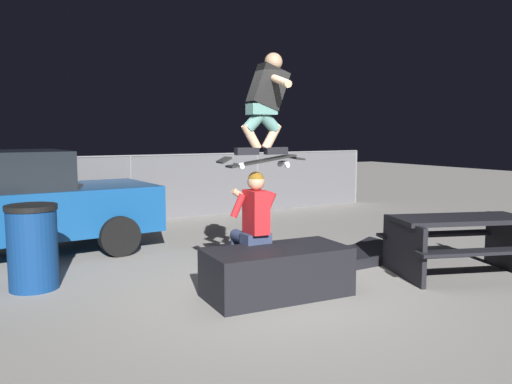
% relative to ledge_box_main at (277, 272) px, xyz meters
% --- Properties ---
extents(ground_plane, '(40.00, 40.00, 0.00)m').
position_rel_ledge_box_main_xyz_m(ground_plane, '(0.06, 0.13, -0.27)').
color(ground_plane, gray).
extents(ledge_box_main, '(1.65, 0.89, 0.54)m').
position_rel_ledge_box_main_xyz_m(ledge_box_main, '(0.00, 0.00, 0.00)').
color(ledge_box_main, black).
rests_on(ledge_box_main, ground).
extents(person_sitting_on_ledge, '(0.60, 0.77, 1.38)m').
position_rel_ledge_box_main_xyz_m(person_sitting_on_ledge, '(-0.06, 0.46, 0.51)').
color(person_sitting_on_ledge, '#2D3856').
rests_on(person_sitting_on_ledge, ground).
extents(skateboard, '(1.03, 0.29, 0.14)m').
position_rel_ledge_box_main_xyz_m(skateboard, '(-0.08, 0.20, 1.23)').
color(skateboard, black).
extents(skater_airborne, '(0.63, 0.89, 1.12)m').
position_rel_ledge_box_main_xyz_m(skater_airborne, '(-0.03, 0.19, 1.92)').
color(skater_airborne, black).
extents(kicker_ramp, '(1.07, 0.78, 0.31)m').
position_rel_ledge_box_main_xyz_m(kicker_ramp, '(1.92, 0.76, -0.22)').
color(kicker_ramp, black).
rests_on(kicker_ramp, ground).
extents(picnic_table_back, '(2.06, 1.84, 0.75)m').
position_rel_ledge_box_main_xyz_m(picnic_table_back, '(2.52, -0.42, 0.23)').
color(picnic_table_back, black).
rests_on(picnic_table_back, ground).
extents(trash_bin, '(0.58, 0.58, 0.99)m').
position_rel_ledge_box_main_xyz_m(trash_bin, '(-2.32, 1.66, 0.23)').
color(trash_bin, navy).
rests_on(trash_bin, ground).
extents(fence_back, '(12.05, 0.05, 1.37)m').
position_rel_ledge_box_main_xyz_m(fence_back, '(0.06, 5.64, 0.46)').
color(fence_back, slate).
rests_on(fence_back, ground).
extents(parked_car, '(4.28, 2.09, 1.56)m').
position_rel_ledge_box_main_xyz_m(parked_car, '(-2.44, 3.56, 0.52)').
color(parked_car, navy).
rests_on(parked_car, ground).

